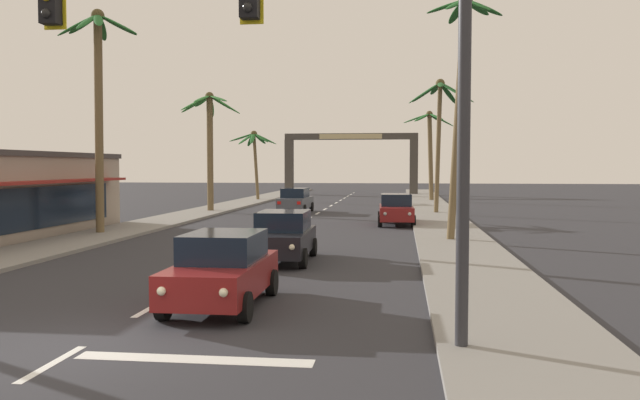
{
  "coord_description": "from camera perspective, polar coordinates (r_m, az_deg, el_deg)",
  "views": [
    {
      "loc": [
        5.58,
        -10.89,
        3.19
      ],
      "look_at": [
        3.23,
        8.0,
        2.2
      ],
      "focal_mm": 36.65,
      "sensor_mm": 36.0,
      "label": 1
    }
  ],
  "objects": [
    {
      "name": "palm_left_farthest",
      "position": [
        60.23,
        -5.76,
        4.77
      ],
      "size": [
        4.43,
        4.37,
        6.43
      ],
      "color": "brown",
      "rests_on": "ground"
    },
    {
      "name": "ground_plane",
      "position": [
        12.64,
        -19.8,
        -11.83
      ],
      "size": [
        220.0,
        220.0,
        0.0
      ],
      "primitive_type": "plane",
      "color": "#2D2D33"
    },
    {
      "name": "traffic_signal_mast",
      "position": [
        11.64,
        -5.07,
        13.91
      ],
      "size": [
        11.18,
        0.41,
        7.43
      ],
      "color": "#2D2D33",
      "rests_on": "ground"
    },
    {
      "name": "palm_right_third",
      "position": [
        43.86,
        10.4,
        7.58
      ],
      "size": [
        4.35,
        4.99,
        8.89
      ],
      "color": "brown",
      "rests_on": "ground"
    },
    {
      "name": "lane_markings",
      "position": [
        30.56,
        -2.6,
        -3.0
      ],
      "size": [
        4.28,
        86.45,
        0.01
      ],
      "color": "silver",
      "rests_on": "ground"
    },
    {
      "name": "palm_left_second",
      "position": [
        31.88,
        -18.78,
        9.61
      ],
      "size": [
        3.73,
        3.67,
        10.32
      ],
      "color": "brown",
      "rests_on": "ground"
    },
    {
      "name": "palm_right_farthest",
      "position": [
        59.68,
        9.56,
        5.24
      ],
      "size": [
        4.57,
        4.5,
        8.14
      ],
      "color": "brown",
      "rests_on": "ground"
    },
    {
      "name": "sidewalk_left",
      "position": [
        33.8,
        -16.27,
        -2.43
      ],
      "size": [
        3.2,
        110.0,
        0.14
      ],
      "primitive_type": "cube",
      "color": "gray",
      "rests_on": "ground"
    },
    {
      "name": "sedan_parked_nearest_kerb",
      "position": [
        35.6,
        6.65,
        -0.8
      ],
      "size": [
        2.07,
        4.5,
        1.68
      ],
      "color": "maroon",
      "rests_on": "ground"
    },
    {
      "name": "sedan_lead_at_stop_bar",
      "position": [
        15.05,
        -8.49,
        -5.99
      ],
      "size": [
        1.96,
        4.46,
        1.68
      ],
      "color": "maroon",
      "rests_on": "ground"
    },
    {
      "name": "sedan_oncoming_far",
      "position": [
        44.75,
        -2.16,
        -0.01
      ],
      "size": [
        2.08,
        4.5,
        1.68
      ],
      "color": "#4C515B",
      "rests_on": "ground"
    },
    {
      "name": "town_gateway_arch",
      "position": [
        72.8,
        2.7,
        3.95
      ],
      "size": [
        14.81,
        0.9,
        6.82
      ],
      "color": "#423D38",
      "rests_on": "ground"
    },
    {
      "name": "sedan_third_in_queue",
      "position": [
        21.89,
        -3.24,
        -3.15
      ],
      "size": [
        2.02,
        4.48,
        1.68
      ],
      "color": "black",
      "rests_on": "ground"
    },
    {
      "name": "sidewalk_right",
      "position": [
        31.12,
        11.16,
        -2.83
      ],
      "size": [
        3.2,
        110.0,
        0.14
      ],
      "primitive_type": "cube",
      "color": "gray",
      "rests_on": "ground"
    },
    {
      "name": "palm_left_third",
      "position": [
        45.61,
        -9.62,
        6.06
      ],
      "size": [
        4.31,
        4.41,
        8.25
      ],
      "color": "brown",
      "rests_on": "ground"
    },
    {
      "name": "palm_right_second",
      "position": [
        28.05,
        12.23,
        10.76
      ],
      "size": [
        3.25,
        3.02,
        10.26
      ],
      "color": "brown",
      "rests_on": "ground"
    }
  ]
}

